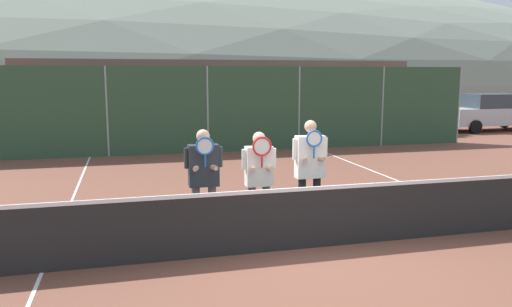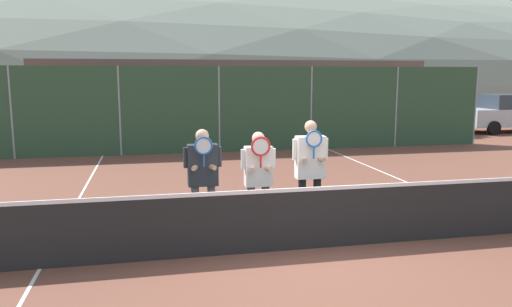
% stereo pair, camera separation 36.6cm
% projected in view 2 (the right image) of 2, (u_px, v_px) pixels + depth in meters
% --- Properties ---
extents(ground_plane, '(120.00, 120.00, 0.00)m').
position_uv_depth(ground_plane, '(308.00, 249.00, 7.52)').
color(ground_plane, brown).
extents(hill_distant, '(142.80, 79.33, 27.77)m').
position_uv_depth(hill_distant, '(167.00, 95.00, 64.42)').
color(hill_distant, gray).
rests_on(hill_distant, ground_plane).
extents(clubhouse_building, '(17.54, 5.50, 3.22)m').
position_uv_depth(clubhouse_building, '(231.00, 94.00, 24.49)').
color(clubhouse_building, '#9EA3A8').
rests_on(clubhouse_building, ground_plane).
extents(fence_back, '(19.36, 0.06, 2.87)m').
position_uv_depth(fence_back, '(219.00, 110.00, 16.63)').
color(fence_back, gray).
rests_on(fence_back, ground_plane).
extents(tennis_net, '(10.22, 0.09, 1.05)m').
position_uv_depth(tennis_net, '(309.00, 217.00, 7.44)').
color(tennis_net, gray).
rests_on(tennis_net, ground_plane).
extents(court_line_left_sideline, '(0.05, 16.00, 0.01)m').
position_uv_depth(court_line_left_sideline, '(72.00, 210.00, 9.63)').
color(court_line_left_sideline, white).
rests_on(court_line_left_sideline, ground_plane).
extents(court_line_right_sideline, '(0.05, 16.00, 0.01)m').
position_uv_depth(court_line_right_sideline, '(428.00, 191.00, 11.20)').
color(court_line_right_sideline, white).
rests_on(court_line_right_sideline, ground_plane).
extents(player_leftmost, '(0.61, 0.34, 1.75)m').
position_uv_depth(player_leftmost, '(203.00, 173.00, 7.95)').
color(player_leftmost, '#56565B').
rests_on(player_leftmost, ground_plane).
extents(player_center_left, '(0.57, 0.34, 1.69)m').
position_uv_depth(player_center_left, '(258.00, 174.00, 8.06)').
color(player_center_left, '#56565B').
rests_on(player_center_left, ground_plane).
extents(player_center_right, '(0.61, 0.34, 1.85)m').
position_uv_depth(player_center_right, '(310.00, 166.00, 8.28)').
color(player_center_right, black).
rests_on(player_center_right, ground_plane).
extents(car_far_left, '(4.12, 2.00, 1.84)m').
position_uv_depth(car_far_left, '(40.00, 120.00, 18.38)').
color(car_far_left, maroon).
rests_on(car_far_left, ground_plane).
extents(car_left_of_center, '(4.45, 1.97, 1.86)m').
position_uv_depth(car_left_of_center, '(173.00, 117.00, 19.44)').
color(car_left_of_center, navy).
rests_on(car_left_of_center, ground_plane).
extents(car_center, '(4.23, 1.97, 1.77)m').
position_uv_depth(car_center, '(294.00, 116.00, 20.52)').
color(car_center, silver).
rests_on(car_center, ground_plane).
extents(car_right_of_center, '(4.65, 1.99, 1.85)m').
position_uv_depth(car_right_of_center, '(407.00, 113.00, 21.42)').
color(car_right_of_center, silver).
rests_on(car_right_of_center, ground_plane).
extents(car_far_right, '(4.76, 1.98, 1.71)m').
position_uv_depth(car_far_right, '(511.00, 113.00, 22.66)').
color(car_far_right, '#B2B7BC').
rests_on(car_far_right, ground_plane).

